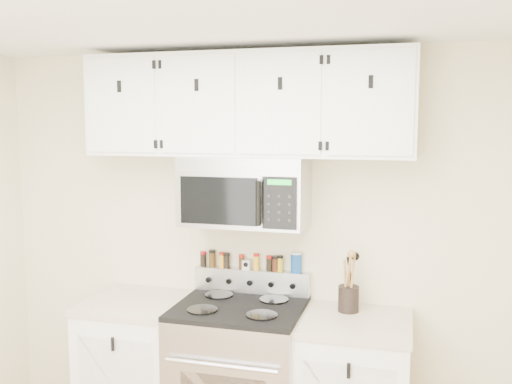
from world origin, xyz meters
TOP-DOWN VIEW (x-y plane):
  - back_wall at (0.00, 1.75)m, footprint 3.50×0.01m
  - range at (0.00, 1.43)m, footprint 0.76×0.65m
  - base_cabinet_left at (-0.69, 1.45)m, footprint 0.64×0.62m
  - microwave at (0.00, 1.55)m, footprint 0.76×0.44m
  - upper_cabinets at (-0.00, 1.58)m, footprint 2.00×0.35m
  - utensil_crock at (0.64, 1.58)m, footprint 0.12×0.12m
  - kitchen_timer at (-0.03, 1.71)m, footprint 0.05×0.05m
  - salt_canister at (0.29, 1.71)m, footprint 0.07×0.07m
  - spice_jar_0 at (-0.33, 1.71)m, footprint 0.04×0.04m
  - spice_jar_1 at (-0.27, 1.71)m, footprint 0.04×0.04m
  - spice_jar_2 at (-0.20, 1.71)m, footprint 0.04×0.04m
  - spice_jar_3 at (-0.17, 1.71)m, footprint 0.05×0.05m
  - spice_jar_4 at (-0.07, 1.71)m, footprint 0.04×0.04m
  - spice_jar_5 at (0.03, 1.71)m, footprint 0.04×0.04m
  - spice_jar_6 at (0.12, 1.71)m, footprint 0.04×0.04m
  - spice_jar_7 at (0.16, 1.71)m, footprint 0.05×0.05m
  - spice_jar_8 at (0.19, 1.71)m, footprint 0.04×0.04m

SIDE VIEW (x-z plane):
  - base_cabinet_left at x=-0.69m, z-range 0.00..0.92m
  - range at x=0.00m, z-range -0.06..1.04m
  - utensil_crock at x=0.64m, z-range 0.83..1.19m
  - kitchen_timer at x=-0.03m, z-range 1.10..1.16m
  - spice_jar_4 at x=-0.07m, z-range 1.10..1.20m
  - spice_jar_3 at x=-0.17m, z-range 1.10..1.20m
  - spice_jar_0 at x=-0.33m, z-range 1.10..1.20m
  - spice_jar_7 at x=0.16m, z-range 1.10..1.20m
  - spice_jar_6 at x=0.12m, z-range 1.10..1.20m
  - spice_jar_2 at x=-0.20m, z-range 1.10..1.20m
  - spice_jar_8 at x=0.19m, z-range 1.10..1.20m
  - spice_jar_5 at x=0.03m, z-range 1.10..1.21m
  - spice_jar_1 at x=-0.27m, z-range 1.10..1.21m
  - salt_canister at x=0.29m, z-range 1.10..1.23m
  - back_wall at x=0.00m, z-range 0.00..2.50m
  - microwave at x=0.00m, z-range 1.42..1.84m
  - upper_cabinets at x=0.00m, z-range 1.84..2.46m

